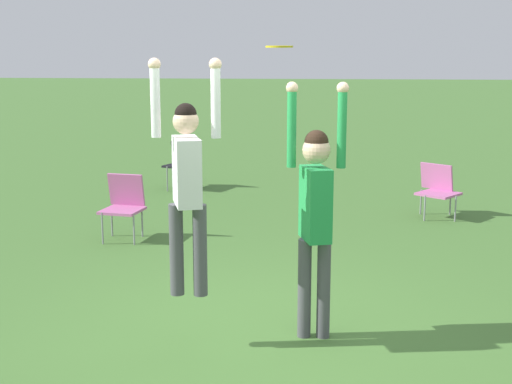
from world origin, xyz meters
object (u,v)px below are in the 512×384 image
(person_defending, at_px, (315,204))
(frisbee, at_px, (279,47))
(camping_chair_0, at_px, (183,161))
(camping_chair_1, at_px, (438,187))
(camping_chair_2, at_px, (124,202))
(person_jumping, at_px, (187,174))

(person_defending, bearing_deg, frisbee, -69.45)
(frisbee, distance_m, camping_chair_0, 7.77)
(frisbee, relative_size, camping_chair_1, 0.27)
(camping_chair_0, relative_size, camping_chair_2, 0.98)
(frisbee, xyz_separation_m, camping_chair_0, (-2.26, 7.14, -2.06))
(camping_chair_2, bearing_deg, camping_chair_0, -81.93)
(person_defending, bearing_deg, camping_chair_0, -177.10)
(frisbee, relative_size, camping_chair_0, 0.26)
(person_defending, bearing_deg, camping_chair_1, 142.28)
(person_jumping, relative_size, camping_chair_1, 2.40)
(frisbee, height_order, camping_chair_1, frisbee)
(person_jumping, height_order, camping_chair_1, person_jumping)
(frisbee, bearing_deg, person_jumping, -172.87)
(camping_chair_0, xyz_separation_m, camping_chair_1, (4.40, -1.92, -0.06))
(person_jumping, height_order, camping_chair_2, person_jumping)
(frisbee, distance_m, camping_chair_1, 6.02)
(camping_chair_0, height_order, camping_chair_2, camping_chair_2)
(person_defending, xyz_separation_m, camping_chair_0, (-2.57, 6.90, -0.71))
(camping_chair_2, bearing_deg, person_jumping, 123.27)
(frisbee, bearing_deg, camping_chair_2, 124.13)
(frisbee, xyz_separation_m, camping_chair_1, (2.14, 5.22, -2.11))
(person_defending, xyz_separation_m, camping_chair_2, (-2.64, 3.20, -0.71))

